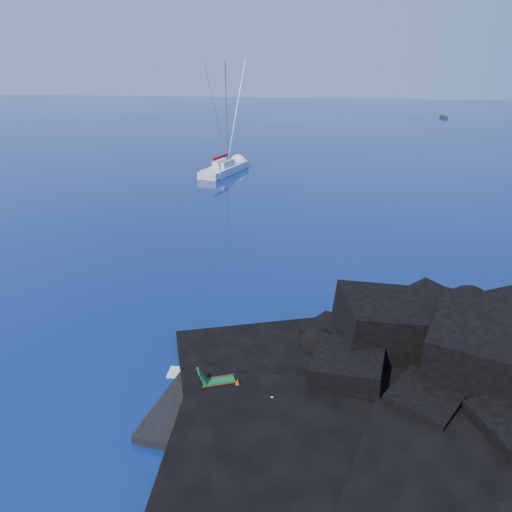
{
  "coord_description": "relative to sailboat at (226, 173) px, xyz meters",
  "views": [
    {
      "loc": [
        7.33,
        -16.04,
        13.54
      ],
      "look_at": [
        2.0,
        13.21,
        2.0
      ],
      "focal_mm": 35.0,
      "sensor_mm": 36.0,
      "label": 1
    }
  ],
  "objects": [
    {
      "name": "beach",
      "position": [
        12.84,
        -47.0,
        0.0
      ],
      "size": [
        9.08,
        6.86,
        0.7
      ],
      "primitive_type": "cube",
      "rotation": [
        0.0,
        0.0,
        -0.1
      ],
      "color": "black",
      "rests_on": "ground"
    },
    {
      "name": "deck_chair",
      "position": [
        10.82,
        -45.96,
        0.9
      ],
      "size": [
        1.73,
        1.29,
        1.09
      ],
      "primitive_type": null,
      "rotation": [
        0.0,
        0.0,
        0.42
      ],
      "color": "#16642B",
      "rests_on": "beach"
    },
    {
      "name": "marker_cone",
      "position": [
        11.66,
        -45.98,
        0.63
      ],
      "size": [
        0.48,
        0.48,
        0.55
      ],
      "primitive_type": "cone",
      "rotation": [
        0.0,
        0.0,
        -0.43
      ],
      "color": "#E54F0C",
      "rests_on": "beach"
    },
    {
      "name": "sunbather",
      "position": [
        12.81,
        -46.78,
        0.53
      ],
      "size": [
        1.78,
        1.12,
        0.26
      ],
      "primitive_type": null,
      "rotation": [
        0.0,
        0.0,
        0.4
      ],
      "color": "tan",
      "rests_on": "towel"
    },
    {
      "name": "headland",
      "position": [
        21.34,
        -44.5,
        0.0
      ],
      "size": [
        24.0,
        24.0,
        3.6
      ],
      "primitive_type": null,
      "color": "black",
      "rests_on": "ground"
    },
    {
      "name": "surf_foam",
      "position": [
        13.34,
        -42.5,
        0.0
      ],
      "size": [
        10.0,
        8.0,
        0.06
      ],
      "primitive_type": null,
      "color": "white",
      "rests_on": "ground"
    },
    {
      "name": "ground",
      "position": [
        8.34,
        -47.5,
        0.0
      ],
      "size": [
        400.0,
        400.0,
        0.0
      ],
      "primitive_type": "plane",
      "color": "#04173D",
      "rests_on": "ground"
    },
    {
      "name": "distant_boat_a",
      "position": [
        40.09,
        79.05,
        0.0
      ],
      "size": [
        1.48,
        4.14,
        0.54
      ],
      "primitive_type": "cube",
      "rotation": [
        0.0,
        0.0,
        0.05
      ],
      "color": "#26262B",
      "rests_on": "ground"
    },
    {
      "name": "sailboat",
      "position": [
        0.0,
        0.0,
        0.0
      ],
      "size": [
        5.71,
        13.57,
        13.93
      ],
      "primitive_type": null,
      "rotation": [
        0.0,
        0.0,
        -0.23
      ],
      "color": "white",
      "rests_on": "ground"
    },
    {
      "name": "towel",
      "position": [
        12.81,
        -46.78,
        0.37
      ],
      "size": [
        2.02,
        1.51,
        0.05
      ],
      "primitive_type": "cube",
      "rotation": [
        0.0,
        0.0,
        0.4
      ],
      "color": "beige",
      "rests_on": "beach"
    }
  ]
}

